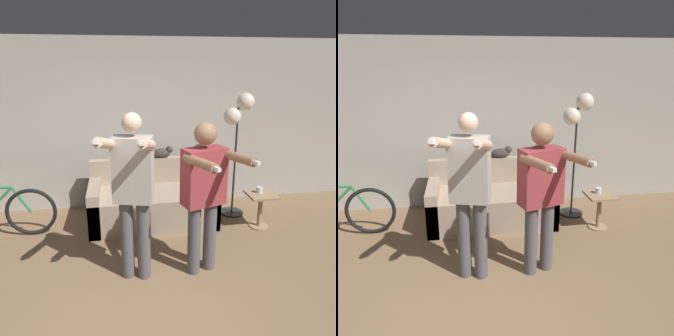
% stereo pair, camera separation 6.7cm
% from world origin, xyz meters
% --- Properties ---
extents(wall_back, '(10.00, 0.05, 2.60)m').
position_xyz_m(wall_back, '(0.00, 3.03, 1.30)').
color(wall_back, '#B7B2A8').
rests_on(wall_back, ground_plane).
extents(couch, '(1.78, 0.91, 0.86)m').
position_xyz_m(couch, '(0.37, 2.36, 0.29)').
color(couch, tan).
rests_on(couch, ground_plane).
extents(person_left, '(0.58, 0.74, 1.78)m').
position_xyz_m(person_left, '(0.05, 1.03, 1.03)').
color(person_left, '#56565B').
rests_on(person_left, ground_plane).
extents(person_right, '(0.64, 0.77, 1.67)m').
position_xyz_m(person_right, '(0.78, 1.03, 0.97)').
color(person_right, '#56565B').
rests_on(person_right, ground_plane).
extents(cat, '(0.40, 0.13, 0.18)m').
position_xyz_m(cat, '(0.58, 2.71, 0.94)').
color(cat, '#3D3833').
rests_on(cat, couch).
extents(floor_lamp, '(0.43, 0.35, 1.83)m').
position_xyz_m(floor_lamp, '(1.63, 2.41, 1.46)').
color(floor_lamp, black).
rests_on(floor_lamp, ground_plane).
extents(side_table, '(0.38, 0.38, 0.50)m').
position_xyz_m(side_table, '(1.85, 1.92, 0.35)').
color(side_table, '#A38460').
rests_on(side_table, ground_plane).
extents(cup, '(0.09, 0.09, 0.08)m').
position_xyz_m(cup, '(1.83, 1.96, 0.54)').
color(cup, silver).
rests_on(cup, side_table).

